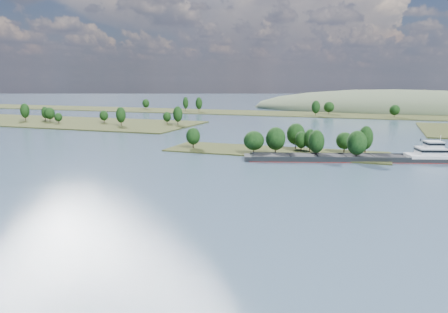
% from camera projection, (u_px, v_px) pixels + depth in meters
% --- Properties ---
extents(ground, '(1800.00, 1800.00, 0.00)m').
position_uv_depth(ground, '(233.00, 181.00, 143.61)').
color(ground, '#35465D').
rests_on(ground, ground).
extents(tree_island, '(100.00, 30.18, 13.64)m').
position_uv_depth(tree_island, '(289.00, 145.00, 194.89)').
color(tree_island, '#2B3116').
rests_on(tree_island, ground).
extents(left_bank, '(300.00, 80.00, 15.20)m').
position_uv_depth(left_bank, '(18.00, 120.00, 349.35)').
color(left_bank, '#2B3116').
rests_on(left_bank, ground).
extents(back_shoreline, '(900.00, 60.00, 15.68)m').
position_uv_depth(back_shoreline, '(339.00, 115.00, 399.81)').
color(back_shoreline, '#2B3116').
rests_on(back_shoreline, ground).
extents(hill_west, '(320.00, 160.00, 44.00)m').
position_uv_depth(hill_west, '(396.00, 110.00, 475.83)').
color(hill_west, '#455339').
rests_on(hill_west, ground).
extents(cargo_barge, '(82.84, 34.04, 11.31)m').
position_uv_depth(cargo_barge, '(361.00, 157.00, 178.39)').
color(cargo_barge, black).
rests_on(cargo_barge, ground).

